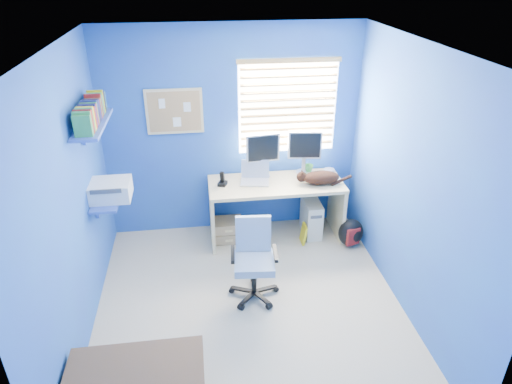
{
  "coord_description": "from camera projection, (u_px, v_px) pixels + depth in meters",
  "views": [
    {
      "loc": [
        -0.42,
        -3.47,
        3.11
      ],
      "look_at": [
        0.15,
        0.65,
        0.95
      ],
      "focal_mm": 32.0,
      "sensor_mm": 36.0,
      "label": 1
    }
  ],
  "objects": [
    {
      "name": "office_chair",
      "position": [
        254.0,
        269.0,
        4.58
      ],
      "size": [
        0.52,
        0.52,
        0.83
      ],
      "color": "black",
      "rests_on": "floor"
    },
    {
      "name": "corkboard",
      "position": [
        174.0,
        112.0,
        5.13
      ],
      "size": [
        0.64,
        0.02,
        0.52
      ],
      "color": "tan",
      "rests_on": "ground"
    },
    {
      "name": "wall_back",
      "position": [
        232.0,
        133.0,
        5.36
      ],
      "size": [
        3.0,
        0.01,
        2.5
      ],
      "primitive_type": "cube",
      "color": "#2848AC",
      "rests_on": "ground"
    },
    {
      "name": "mug",
      "position": [
        309.0,
        169.0,
        5.58
      ],
      "size": [
        0.1,
        0.09,
        0.1
      ],
      "primitive_type": "imported",
      "color": "#338940",
      "rests_on": "desk"
    },
    {
      "name": "cd_spindle",
      "position": [
        329.0,
        172.0,
        5.54
      ],
      "size": [
        0.13,
        0.13,
        0.07
      ],
      "primitive_type": "cylinder",
      "color": "silver",
      "rests_on": "desk"
    },
    {
      "name": "wall_left",
      "position": [
        70.0,
        208.0,
        3.78
      ],
      "size": [
        0.01,
        3.2,
        2.5
      ],
      "primitive_type": "cube",
      "color": "#2848AC",
      "rests_on": "ground"
    },
    {
      "name": "wall_front",
      "position": [
        284.0,
        330.0,
        2.55
      ],
      "size": [
        3.0,
        0.01,
        2.5
      ],
      "primitive_type": "cube",
      "color": "#2848AC",
      "rests_on": "ground"
    },
    {
      "name": "backpack",
      "position": [
        351.0,
        233.0,
        5.43
      ],
      "size": [
        0.36,
        0.31,
        0.35
      ],
      "primitive_type": "ellipsoid",
      "rotation": [
        0.0,
        0.0,
        0.31
      ],
      "color": "black",
      "rests_on": "floor"
    },
    {
      "name": "floor",
      "position": [
        250.0,
        307.0,
        4.54
      ],
      "size": [
        3.0,
        3.2,
        0.0
      ],
      "primitive_type": "cube",
      "color": "#B5A98F",
      "rests_on": "ground"
    },
    {
      "name": "tower_pc",
      "position": [
        311.0,
        217.0,
        5.66
      ],
      "size": [
        0.19,
        0.44,
        0.45
      ],
      "primitive_type": "cube",
      "rotation": [
        0.0,
        0.0,
        -0.0
      ],
      "color": "beige",
      "rests_on": "floor"
    },
    {
      "name": "cat",
      "position": [
        321.0,
        178.0,
        5.3
      ],
      "size": [
        0.46,
        0.28,
        0.15
      ],
      "primitive_type": "ellipsoid",
      "rotation": [
        0.0,
        0.0,
        -0.13
      ],
      "color": "black",
      "rests_on": "desk"
    },
    {
      "name": "monitor_left",
      "position": [
        263.0,
        155.0,
        5.39
      ],
      "size": [
        0.41,
        0.17,
        0.54
      ],
      "primitive_type": "cube",
      "rotation": [
        0.0,
        0.0,
        0.12
      ],
      "color": "silver",
      "rests_on": "desk"
    },
    {
      "name": "monitor_right",
      "position": [
        304.0,
        152.0,
        5.47
      ],
      "size": [
        0.41,
        0.17,
        0.54
      ],
      "primitive_type": "cube",
      "rotation": [
        0.0,
        0.0,
        -0.12
      ],
      "color": "silver",
      "rests_on": "desk"
    },
    {
      "name": "desk",
      "position": [
        275.0,
        210.0,
        5.52
      ],
      "size": [
        1.58,
        0.65,
        0.74
      ],
      "primitive_type": "cube",
      "color": "tan",
      "rests_on": "floor"
    },
    {
      "name": "drawer_boxes",
      "position": [
        228.0,
        230.0,
        5.57
      ],
      "size": [
        0.35,
        0.28,
        0.27
      ],
      "primitive_type": "cube",
      "color": "tan",
      "rests_on": "floor"
    },
    {
      "name": "wall_shelves",
      "position": [
        99.0,
        152.0,
        4.37
      ],
      "size": [
        0.42,
        0.9,
        1.05
      ],
      "color": "#3757B5",
      "rests_on": "ground"
    },
    {
      "name": "phone",
      "position": [
        222.0,
        179.0,
        5.26
      ],
      "size": [
        0.13,
        0.14,
        0.17
      ],
      "primitive_type": "cube",
      "rotation": [
        0.0,
        0.0,
        -0.4
      ],
      "color": "black",
      "rests_on": "desk"
    },
    {
      "name": "yellow_book",
      "position": [
        303.0,
        234.0,
        5.51
      ],
      "size": [
        0.03,
        0.17,
        0.24
      ],
      "primitive_type": "cube",
      "color": "yellow",
      "rests_on": "floor"
    },
    {
      "name": "ceiling",
      "position": [
        248.0,
        48.0,
        3.38
      ],
      "size": [
        3.0,
        3.2,
        0.0
      ],
      "primitive_type": "cube",
      "color": "white",
      "rests_on": "wall_back"
    },
    {
      "name": "wall_right",
      "position": [
        413.0,
        186.0,
        4.14
      ],
      "size": [
        0.01,
        3.2,
        2.5
      ],
      "primitive_type": "cube",
      "color": "#2848AC",
      "rests_on": "ground"
    },
    {
      "name": "window_blinds",
      "position": [
        288.0,
        107.0,
        5.28
      ],
      "size": [
        1.15,
        0.05,
        1.1
      ],
      "color": "white",
      "rests_on": "ground"
    },
    {
      "name": "laptop",
      "position": [
        255.0,
        174.0,
        5.31
      ],
      "size": [
        0.37,
        0.31,
        0.22
      ],
      "primitive_type": "cube",
      "rotation": [
        0.0,
        0.0,
        -0.17
      ],
      "color": "silver",
      "rests_on": "desk"
    }
  ]
}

